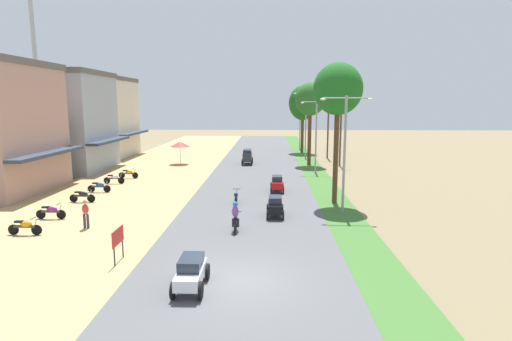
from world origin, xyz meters
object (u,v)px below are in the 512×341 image
Objects in this scene: median_tree_second at (310,100)px; utility_pole_far at (328,121)px; parked_motorbike_second at (51,211)px; car_hatchback_black at (275,206)px; car_hatchback_red at (277,183)px; streetlamp_far at (306,120)px; motorbike_foreground_rider at (236,217)px; parked_motorbike_third at (83,195)px; street_signboard at (118,239)px; utility_pole_near at (341,124)px; motorbike_ahead_second at (236,196)px; parked_motorbike_fourth at (99,186)px; radio_mast at (31,5)px; parked_motorbike_sixth at (129,173)px; median_tree_third at (303,103)px; streetlamp_farthest at (300,119)px; pedestrian_on_shoulder at (86,212)px; streetlamp_near at (345,146)px; vendor_umbrella at (180,144)px; median_tree_nearest at (338,90)px; streetlamp_mid at (316,131)px; car_sedan_white at (191,272)px; parked_motorbike_nearest at (25,226)px; parked_motorbike_fifth at (114,178)px; car_van_charcoal at (247,156)px.

utility_pole_far is at bearing 63.91° from median_tree_second.
parked_motorbike_second is 0.90× the size of car_hatchback_black.
car_hatchback_black is at bearing -92.10° from car_hatchback_red.
streetlamp_far is 31.80m from motorbike_foreground_rider.
parked_motorbike_third is 12.40m from street_signboard.
utility_pole_near is 4.98× the size of motorbike_ahead_second.
parked_motorbike_fourth is 15.29m from street_signboard.
parked_motorbike_sixth is (11.51, -6.54, -16.25)m from radio_mast.
streetlamp_far reaches higher than parked_motorbike_sixth.
streetlamp_farthest is at bearing 89.81° from median_tree_third.
radio_mast is 16.71× the size of pedestrian_on_shoulder.
pedestrian_on_shoulder is at bearing -165.88° from streetlamp_near.
motorbike_foreground_rider is at bearing -85.69° from motorbike_ahead_second.
median_tree_third is 5.27m from streetlamp_far.
parked_motorbike_sixth is 9.62m from vendor_umbrella.
motorbike_ahead_second is at bearing 36.54° from pedestrian_on_shoulder.
streetlamp_near is 4.06× the size of motorbike_foreground_rider.
median_tree_third reaches higher than utility_pole_far.
utility_pole_near is (3.30, 17.26, -3.07)m from median_tree_nearest.
street_signboard is 31.94m from utility_pole_near.
median_tree_third reaches higher than pedestrian_on_shoulder.
car_sedan_white is (-7.54, -26.25, -3.45)m from streetlamp_mid.
median_tree_nearest is 1.25× the size of streetlamp_farthest.
street_signboard is 37.22m from streetlamp_far.
parked_motorbike_third is at bearing 89.94° from parked_motorbike_second.
streetlamp_near reaches higher than car_hatchback_red.
utility_pole_near is at bearing -79.05° from streetlamp_farthest.
radio_mast is at bearing -147.37° from streetlamp_farthest.
utility_pole_far is at bearing 36.32° from parked_motorbike_sixth.
street_signboard is 0.21× the size of streetlamp_mid.
street_signboard reaches higher than parked_motorbike_nearest.
parked_motorbike_fifth is at bearing 104.20° from pedestrian_on_shoulder.
utility_pole_near reaches higher than motorbike_foreground_rider.
vendor_umbrella is at bearing 9.78° from radio_mast.
car_van_charcoal is (10.36, 25.23, 0.47)m from parked_motorbike_nearest.
streetlamp_far is (29.04, 9.05, -12.03)m from radio_mast.
parked_motorbike_fifth is at bearing -152.30° from utility_pole_near.
car_sedan_white is (10.36, -19.71, 0.19)m from parked_motorbike_fifth.
streetlamp_mid reaches higher than parked_motorbike_sixth.
streetlamp_near is at bearing -16.93° from motorbike_ahead_second.
streetlamp_mid reaches higher than pedestrian_on_shoulder.
street_signboard is at bearing -137.16° from motorbike_foreground_rider.
motorbike_foreground_rider is (22.59, -21.85, -15.95)m from radio_mast.
parked_motorbike_third is 1.00× the size of parked_motorbike_fifth.
utility_pole_far reaches higher than car_van_charcoal.
median_tree_nearest is at bearing -50.56° from vendor_umbrella.
pedestrian_on_shoulder is at bearing 134.97° from car_sedan_white.
radio_mast is 31.76m from streetlamp_mid.
streetlamp_farthest reaches higher than parked_motorbike_sixth.
car_hatchback_red reaches higher than parked_motorbike_second.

